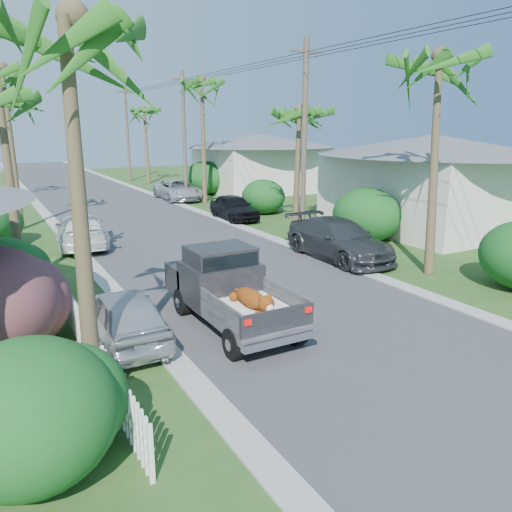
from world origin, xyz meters
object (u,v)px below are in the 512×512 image
utility_pole_d (127,133)px  palm_r_b (298,111)px  palm_r_a (444,58)px  palm_r_d (145,109)px  palm_l_a (62,19)px  house_right_far (260,165)px  palm_r_c (202,82)px  utility_pole_b (304,140)px  pickup_truck (225,286)px  palm_l_c (2,69)px  parked_car_rf (234,207)px  utility_pole_c (184,135)px  house_right_near (431,186)px  parked_car_rd (178,190)px  parked_car_ln (123,316)px  parked_car_lf (81,231)px  parked_car_rm (339,240)px

utility_pole_d → palm_r_b: bearing=-88.0°
palm_r_a → palm_r_d: palm_r_a is taller
palm_l_a → house_right_far: 33.48m
palm_r_c → utility_pole_b: palm_r_c is taller
pickup_truck → palm_r_c: (8.40, 20.69, 7.10)m
palm_l_c → palm_r_c: (12.20, 4.00, 0.20)m
parked_car_rf → palm_r_a: size_ratio=0.48×
palm_r_c → utility_pole_c: palm_r_c is taller
palm_l_c → palm_r_a: (12.30, -16.00, -0.49)m
parked_car_rf → palm_l_c: 13.47m
pickup_truck → palm_l_c: (-3.80, 16.69, 6.90)m
house_right_near → pickup_truck: bearing=-156.2°
house_right_far → palm_r_d: bearing=123.0°
parked_car_rd → utility_pole_d: utility_pole_d is taller
pickup_truck → house_right_far: (15.20, 24.69, 1.11)m
palm_r_d → utility_pole_d: (-0.90, 3.00, -2.14)m
parked_car_rd → utility_pole_c: bearing=-9.5°
utility_pole_c → parked_car_ln: bearing=-115.0°
palm_r_d → parked_car_lf: bearing=-113.9°
house_right_near → house_right_far: (0.00, 18.00, -0.10)m
parked_car_rm → pickup_truck: bearing=-150.0°
palm_r_d → palm_r_b: bearing=-89.8°
parked_car_rf → parked_car_ln: (-10.00, -13.75, -0.03)m
parked_car_rm → palm_r_a: size_ratio=0.62×
palm_r_c → utility_pole_b: (-0.60, -13.00, -3.51)m
house_right_near → utility_pole_c: (-7.40, 16.00, 2.38)m
parked_car_rm → house_right_far: house_right_far is taller
house_right_near → utility_pole_c: utility_pole_c is taller
palm_l_a → palm_l_c: palm_l_c is taller
parked_car_rm → parked_car_rd: 18.97m
pickup_truck → palm_l_c: size_ratio=0.56×
parked_car_rd → palm_l_c: bearing=-149.4°
palm_r_c → utility_pole_d: bearing=92.0°
pickup_truck → palm_l_c: palm_l_c is taller
house_right_near → parked_car_rf: bearing=138.6°
parked_car_rd → parked_car_ln: (-10.00, -22.80, -0.05)m
parked_car_lf → parked_car_rd: bearing=-122.2°
utility_pole_d → palm_r_c: bearing=-88.0°
utility_pole_c → house_right_near: bearing=-65.2°
palm_l_a → utility_pole_d: 41.77m
palm_r_c → palm_r_d: bearing=88.8°
parked_car_lf → palm_r_a: palm_r_a is taller
house_right_near → house_right_far: house_right_near is taller
parked_car_rm → palm_l_a: size_ratio=0.66×
pickup_truck → palm_r_b: palm_r_b is taller
pickup_truck → utility_pole_b: size_ratio=0.57×
palm_l_a → house_right_near: size_ratio=0.91×
parked_car_ln → palm_r_c: (11.20, 20.69, 7.43)m
parked_car_lf → utility_pole_c: 15.58m
utility_pole_b → palm_l_a: bearing=-139.7°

